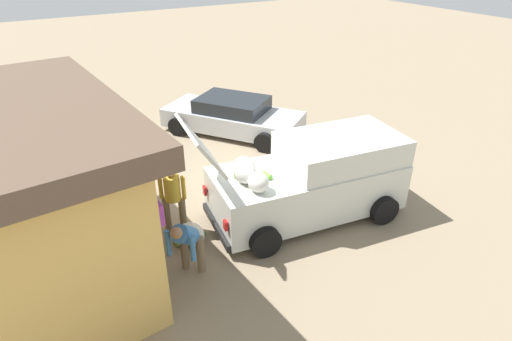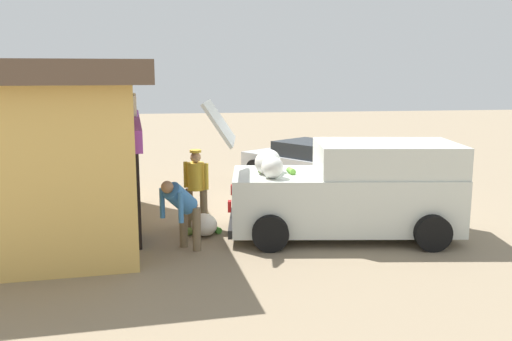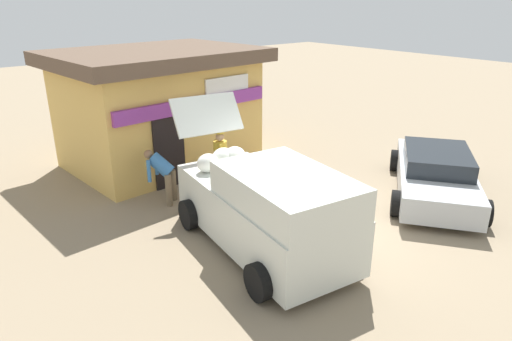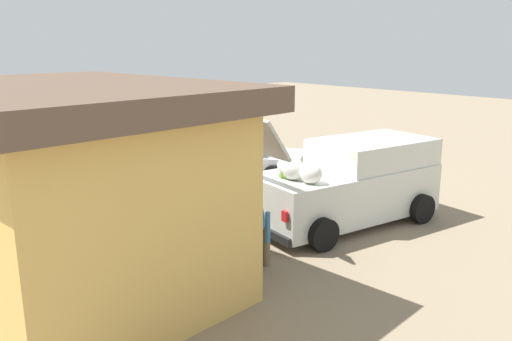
% 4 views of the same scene
% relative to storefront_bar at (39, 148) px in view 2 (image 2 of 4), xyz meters
% --- Properties ---
extents(ground_plane, '(60.00, 60.00, 0.00)m').
position_rel_storefront_bar_xyz_m(ground_plane, '(0.92, -5.47, -1.72)').
color(ground_plane, gray).
extents(storefront_bar, '(5.91, 4.62, 3.33)m').
position_rel_storefront_bar_xyz_m(storefront_bar, '(0.00, 0.00, 0.00)').
color(storefront_bar, '#E0B259').
rests_on(storefront_bar, ground_plane).
extents(delivery_van, '(2.60, 4.96, 2.61)m').
position_rel_storefront_bar_xyz_m(delivery_van, '(-0.88, -5.88, -0.80)').
color(delivery_van, silver).
rests_on(delivery_van, ground_plane).
extents(parked_sedan, '(4.61, 3.99, 1.17)m').
position_rel_storefront_bar_xyz_m(parked_sedan, '(4.15, -6.51, -1.16)').
color(parked_sedan, '#B2B7BC').
rests_on(parked_sedan, ground_plane).
extents(vendor_standing, '(0.47, 0.49, 1.60)m').
position_rel_storefront_bar_xyz_m(vendor_standing, '(0.09, -2.95, -0.80)').
color(vendor_standing, '#726047').
rests_on(vendor_standing, ground_plane).
extents(customer_bending, '(0.71, 0.72, 1.33)m').
position_rel_storefront_bar_xyz_m(customer_bending, '(-1.38, -2.65, -0.91)').
color(customer_bending, '#726047').
rests_on(customer_bending, ground_plane).
extents(unloaded_banana_pile, '(0.73, 0.74, 0.43)m').
position_rel_storefront_bar_xyz_m(unloaded_banana_pile, '(-0.47, -3.07, -1.52)').
color(unloaded_banana_pile, silver).
rests_on(unloaded_banana_pile, ground_plane).
extents(paint_bucket, '(0.29, 0.29, 0.32)m').
position_rel_storefront_bar_xyz_m(paint_bucket, '(2.09, -2.79, -1.56)').
color(paint_bucket, '#BF3F33').
rests_on(paint_bucket, ground_plane).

